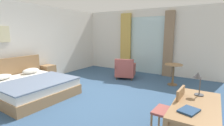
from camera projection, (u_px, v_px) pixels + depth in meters
name	position (u px, v px, depth m)	size (l,w,h in m)	color
ground	(96.00, 100.00, 4.53)	(6.36, 7.70, 0.10)	#38567A
wall_back	(146.00, 42.00, 7.27)	(5.96, 0.12, 2.72)	silver
wall_left	(28.00, 44.00, 5.80)	(0.12, 7.30, 2.72)	silver
balcony_glass_door	(146.00, 45.00, 7.20)	(1.45, 0.02, 2.39)	silver
curtain_panel_left	(126.00, 43.00, 7.59)	(0.48, 0.10, 2.57)	tan
curtain_panel_right	(168.00, 44.00, 6.61)	(0.36, 0.10, 2.57)	#897056
bed	(30.00, 86.00, 4.69)	(2.14, 1.94, 0.99)	#9E754C
nightstand	(48.00, 73.00, 6.23)	(0.44, 0.42, 0.56)	#9E754C
writing_desk	(196.00, 109.00, 2.46)	(0.62, 1.33, 0.73)	#9E754C
desk_chair	(172.00, 109.00, 2.77)	(0.45, 0.45, 0.89)	#9E4C47
desk_lamp	(198.00, 79.00, 2.71)	(0.18, 0.17, 0.40)	#4C4C51
closed_book	(189.00, 111.00, 2.20)	(0.20, 0.27, 0.03)	navy
armchair_by_window	(125.00, 70.00, 6.47)	(0.89, 0.94, 0.78)	#9E4C47
round_cafe_table	(173.00, 70.00, 5.59)	(0.58, 0.58, 0.71)	#9E754C
framed_picture	(3.00, 34.00, 5.03)	(0.03, 0.38, 0.48)	beige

